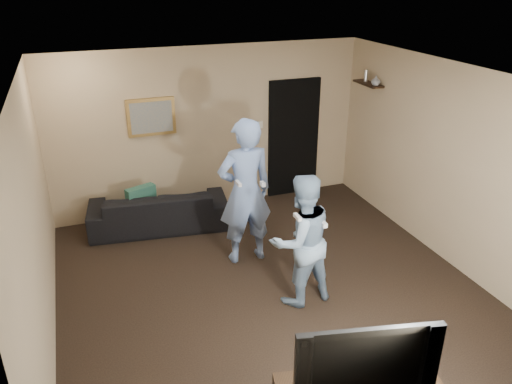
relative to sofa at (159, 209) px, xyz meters
name	(u,v)px	position (x,y,z in m)	size (l,w,h in m)	color
ground	(266,284)	(0.98, -1.99, -0.30)	(5.00, 5.00, 0.00)	black
ceiling	(269,77)	(0.98, -1.99, 2.30)	(5.00, 5.00, 0.04)	silver
wall_back	(210,130)	(0.98, 0.51, 1.00)	(5.00, 0.04, 2.60)	tan
wall_front	(393,321)	(0.98, -4.49, 1.00)	(5.00, 0.04, 2.60)	tan
wall_left	(34,225)	(-1.52, -1.99, 1.00)	(0.04, 5.00, 2.60)	tan
wall_right	(444,163)	(3.48, -1.99, 1.00)	(0.04, 5.00, 2.60)	tan
sofa	(159,209)	(0.00, 0.00, 0.00)	(2.05, 0.80, 0.60)	black
throw_pillow	(141,201)	(-0.24, 0.00, 0.18)	(0.44, 0.14, 0.44)	#194C40
painting_frame	(151,117)	(0.08, 0.49, 1.30)	(0.72, 0.05, 0.57)	olive
painting_canvas	(152,117)	(0.08, 0.46, 1.30)	(0.62, 0.01, 0.47)	slate
doorway	(293,138)	(2.43, 0.48, 0.70)	(0.90, 0.06, 2.00)	black
light_switch	(260,125)	(1.83, 0.49, 1.00)	(0.08, 0.02, 0.12)	silver
wall_shelf	(368,84)	(3.37, -0.19, 1.69)	(0.20, 0.60, 0.03)	black
shelf_vase	(376,81)	(3.37, -0.39, 1.78)	(0.14, 0.14, 0.14)	#9E9EA3
shelf_figurine	(366,76)	(3.37, -0.10, 1.80)	(0.06, 0.06, 0.18)	#B9BABE
television	(363,353)	(0.91, -4.26, 0.53)	(1.16, 0.15, 0.67)	black
wii_player_left	(245,192)	(0.94, -1.31, 0.69)	(0.72, 0.53, 1.98)	#7D9BD8
wii_player_right	(301,240)	(1.23, -2.40, 0.50)	(0.84, 0.69, 1.61)	#89A9C8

